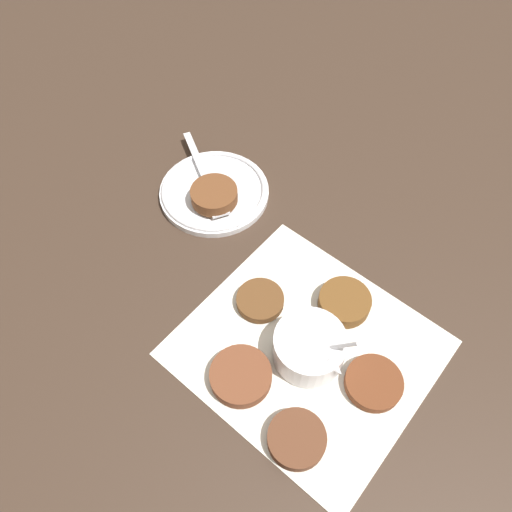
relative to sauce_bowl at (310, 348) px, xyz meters
name	(u,v)px	position (x,y,z in m)	size (l,w,h in m)	color
ground_plane	(326,351)	(0.01, 0.02, -0.02)	(4.00, 4.00, 0.00)	#38281E
napkin	(307,348)	(-0.01, 0.01, -0.02)	(0.36, 0.34, 0.00)	silver
sauce_bowl	(310,348)	(0.00, 0.00, 0.00)	(0.10, 0.09, 0.08)	silver
fritter_0	(374,383)	(0.08, 0.04, -0.01)	(0.07, 0.07, 0.01)	brown
fritter_1	(260,300)	(-0.10, 0.00, -0.01)	(0.07, 0.07, 0.01)	brown
fritter_2	(344,302)	(-0.02, 0.09, -0.01)	(0.07, 0.07, 0.02)	brown
fritter_3	(241,376)	(-0.03, -0.09, -0.01)	(0.08, 0.08, 0.02)	brown
fritter_4	(297,439)	(0.07, -0.09, -0.01)	(0.07, 0.07, 0.02)	#573220
serving_plate	(214,191)	(-0.31, 0.08, -0.02)	(0.18, 0.18, 0.02)	silver
fritter_on_plate	(214,195)	(-0.29, 0.06, 0.00)	(0.07, 0.07, 0.02)	brown
fork	(207,182)	(-0.32, 0.07, -0.01)	(0.19, 0.09, 0.00)	silver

